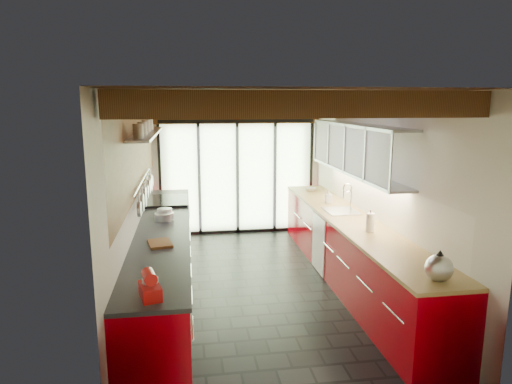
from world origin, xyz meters
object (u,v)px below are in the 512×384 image
at_px(kettle, 439,266).
at_px(soap_bottle, 329,196).
at_px(paper_towel, 370,223).
at_px(bowl, 311,189).
at_px(stand_mixer, 150,286).

distance_m(kettle, soap_bottle, 3.25).
bearing_deg(paper_towel, bowl, 90.00).
xyz_separation_m(stand_mixer, bowl, (2.54, 4.30, -0.07)).
bearing_deg(bowl, soap_bottle, -90.00).
height_order(stand_mixer, bowl, stand_mixer).
xyz_separation_m(kettle, paper_towel, (0.00, 1.57, -0.01)).
relative_size(kettle, paper_towel, 1.19).
distance_m(kettle, bowl, 4.31).
relative_size(stand_mixer, paper_towel, 1.07).
relative_size(stand_mixer, kettle, 0.89).
relative_size(paper_towel, soap_bottle, 1.35).
distance_m(stand_mixer, bowl, 4.99).
distance_m(stand_mixer, paper_towel, 2.98).
relative_size(soap_bottle, bowl, 1.05).
xyz_separation_m(paper_towel, bowl, (0.00, 2.74, -0.09)).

